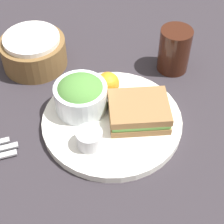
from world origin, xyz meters
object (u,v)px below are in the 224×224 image
at_px(plate, 112,121).
at_px(salad_bowl, 81,95).
at_px(sandwich, 139,111).
at_px(dressing_cup, 89,138).
at_px(drink_glass, 174,50).
at_px(bread_basket, 34,51).

xyz_separation_m(plate, salad_bowl, (-0.06, 0.04, 0.05)).
xyz_separation_m(sandwich, salad_bowl, (-0.12, 0.05, 0.02)).
xyz_separation_m(dressing_cup, drink_glass, (0.22, 0.23, 0.02)).
xyz_separation_m(sandwich, dressing_cup, (-0.11, -0.06, -0.00)).
relative_size(sandwich, dressing_cup, 2.41).
distance_m(drink_glass, bread_basket, 0.34).
relative_size(dressing_cup, drink_glass, 0.48).
height_order(plate, sandwich, sandwich).
xyz_separation_m(salad_bowl, drink_glass, (0.23, 0.13, -0.00)).
relative_size(salad_bowl, drink_glass, 1.03).
xyz_separation_m(sandwich, drink_glass, (0.11, 0.17, 0.02)).
bearing_deg(sandwich, dressing_cup, -152.03).
bearing_deg(dressing_cup, bread_basket, 112.16).
bearing_deg(salad_bowl, plate, -33.36).
distance_m(plate, drink_glass, 0.24).
bearing_deg(dressing_cup, salad_bowl, 95.44).
bearing_deg(salad_bowl, bread_basket, 120.44).
relative_size(sandwich, salad_bowl, 1.12).
bearing_deg(dressing_cup, plate, 50.55).
bearing_deg(bread_basket, sandwich, -45.48).
distance_m(sandwich, dressing_cup, 0.12).
height_order(sandwich, dressing_cup, sandwich).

